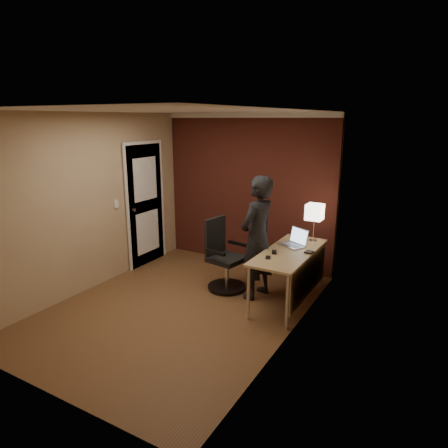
# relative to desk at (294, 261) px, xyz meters

# --- Properties ---
(room) EXTENTS (4.00, 4.00, 4.00)m
(room) POSITION_rel_desk_xyz_m (-1.53, 0.72, 0.77)
(room) COLOR brown
(room) RESTS_ON ground
(desk) EXTENTS (0.60, 1.50, 0.73)m
(desk) POSITION_rel_desk_xyz_m (0.00, 0.00, 0.00)
(desk) COLOR tan
(desk) RESTS_ON ground
(desk_lamp) EXTENTS (0.22, 0.22, 0.54)m
(desk_lamp) POSITION_rel_desk_xyz_m (0.07, 0.57, 0.55)
(desk_lamp) COLOR silver
(desk_lamp) RESTS_ON desk
(laptop) EXTENTS (0.41, 0.39, 0.23)m
(laptop) POSITION_rel_desk_xyz_m (-0.09, 0.27, 0.19)
(laptop) COLOR silver
(laptop) RESTS_ON desk
(mouse) EXTENTS (0.09, 0.11, 0.03)m
(mouse) POSITION_rel_desk_xyz_m (-0.21, -0.18, 0.14)
(mouse) COLOR black
(mouse) RESTS_ON desk
(phone) EXTENTS (0.10, 0.13, 0.01)m
(phone) POSITION_rel_desk_xyz_m (-0.21, -0.38, 0.13)
(phone) COLOR black
(phone) RESTS_ON desk
(wallet) EXTENTS (0.11, 0.12, 0.02)m
(wallet) POSITION_rel_desk_xyz_m (0.18, 0.05, 0.14)
(wallet) COLOR black
(wallet) RESTS_ON desk
(office_chair) EXTENTS (0.55, 0.61, 1.02)m
(office_chair) POSITION_rel_desk_xyz_m (-1.06, -0.02, -0.15)
(office_chair) COLOR black
(office_chair) RESTS_ON ground
(person) EXTENTS (0.51, 0.68, 1.70)m
(person) POSITION_rel_desk_xyz_m (-0.52, -0.03, 0.25)
(person) COLOR black
(person) RESTS_ON ground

